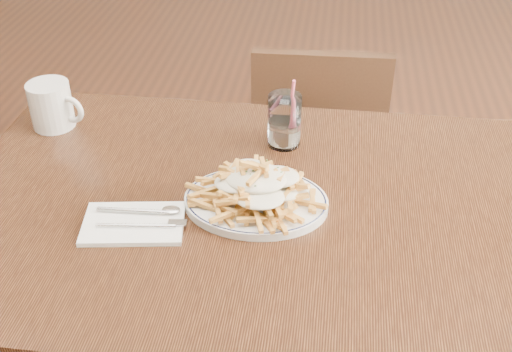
# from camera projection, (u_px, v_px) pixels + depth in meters

# --- Properties ---
(table) EXTENTS (1.20, 0.80, 0.75)m
(table) POSITION_uv_depth(u_px,v_px,m) (253.00, 234.00, 1.29)
(table) COLOR black
(table) RESTS_ON ground
(chair_far) EXTENTS (0.39, 0.39, 0.81)m
(chair_far) POSITION_uv_depth(u_px,v_px,m) (317.00, 148.00, 1.95)
(chair_far) COLOR black
(chair_far) RESTS_ON ground
(fries_plate) EXTENTS (0.33, 0.30, 0.02)m
(fries_plate) POSITION_uv_depth(u_px,v_px,m) (256.00, 202.00, 1.23)
(fries_plate) COLOR white
(fries_plate) RESTS_ON table
(loaded_fries) EXTENTS (0.25, 0.21, 0.07)m
(loaded_fries) POSITION_uv_depth(u_px,v_px,m) (256.00, 183.00, 1.21)
(loaded_fries) COLOR #C48D3C
(loaded_fries) RESTS_ON fries_plate
(napkin) EXTENTS (0.20, 0.15, 0.01)m
(napkin) POSITION_uv_depth(u_px,v_px,m) (133.00, 223.00, 1.19)
(napkin) COLOR white
(napkin) RESTS_ON table
(cutlery) EXTENTS (0.19, 0.08, 0.01)m
(cutlery) POSITION_uv_depth(u_px,v_px,m) (134.00, 218.00, 1.19)
(cutlery) COLOR silver
(cutlery) RESTS_ON napkin
(water_glass) EXTENTS (0.07, 0.07, 0.16)m
(water_glass) POSITION_uv_depth(u_px,v_px,m) (284.00, 124.00, 1.40)
(water_glass) COLOR white
(water_glass) RESTS_ON table
(coffee_mug) EXTENTS (0.13, 0.10, 0.11)m
(coffee_mug) POSITION_uv_depth(u_px,v_px,m) (52.00, 105.00, 1.46)
(coffee_mug) COLOR white
(coffee_mug) RESTS_ON table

